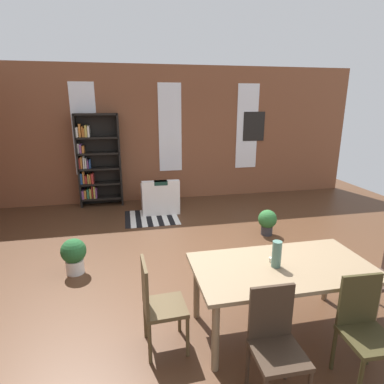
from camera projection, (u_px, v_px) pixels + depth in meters
The scene contains 18 objects.
ground_plane at pixel (211, 275), 4.53m from camera, with size 10.89×10.89×0.00m, color #4D301E.
back_wall_brick at pixel (170, 135), 7.77m from camera, with size 9.38×0.12×3.19m, color brown.
window_pane_0 at pixel (85, 130), 7.27m from camera, with size 0.55×0.02×2.07m, color white.
window_pane_1 at pixel (170, 128), 7.66m from camera, with size 0.55×0.02×2.07m, color white.
window_pane_2 at pixel (247, 127), 8.05m from camera, with size 0.55×0.02×2.07m, color white.
dining_table at pixel (282, 273), 3.28m from camera, with size 1.83×0.97×0.76m.
vase_on_table at pixel (277, 254), 3.21m from camera, with size 0.10×0.10×0.27m, color #4C7266.
tealight_candle_0 at pixel (277, 257), 3.40m from camera, with size 0.04×0.04×0.04m, color silver.
tealight_candle_1 at pixel (271, 260), 3.33m from camera, with size 0.04×0.04×0.05m, color silver.
dining_chair_head_left at pixel (157, 303), 3.07m from camera, with size 0.42×0.42×0.95m.
dining_chair_near_left at pixel (275, 341), 2.58m from camera, with size 0.41×0.41×0.95m.
dining_chair_near_right at pixel (364, 327), 2.74m from camera, with size 0.42×0.42×0.95m.
bookshelf_tall at pixel (96, 162), 7.33m from camera, with size 0.96×0.32×2.12m.
armchair_white at pixel (160, 199), 7.15m from camera, with size 0.81×0.81×0.75m.
potted_plant_by_shelf at pixel (74, 254), 4.52m from camera, with size 0.35×0.35×0.52m.
potted_plant_corner at pixel (267, 221), 5.85m from camera, with size 0.34×0.34×0.47m.
striped_rug at pixel (151, 217), 6.78m from camera, with size 1.10×1.04×0.01m.
framed_picture at pixel (254, 126), 8.07m from camera, with size 0.56×0.03×0.72m, color black.
Camera 1 is at (-1.09, -3.89, 2.38)m, focal length 29.96 mm.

